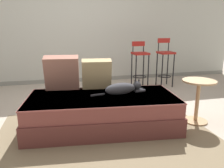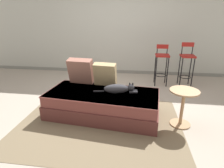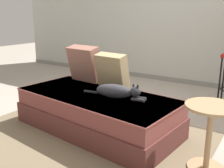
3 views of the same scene
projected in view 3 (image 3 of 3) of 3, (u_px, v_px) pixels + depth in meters
The scene contains 9 objects.
ground_plane at pixel (115, 118), 3.41m from camera, with size 16.00×16.00×0.00m, color #A89E8E.
wall_back_panel at pixel (180, 14), 4.89m from camera, with size 8.00×0.10×2.60m, color #B7BCB2.
wall_baseboard_trim at pixel (174, 80), 5.18m from camera, with size 8.00×0.02×0.09m, color gray.
area_rug at pixel (80, 138), 2.85m from camera, with size 2.59×1.98×0.01m, color #75664C.
couch at pixel (96, 112), 3.03m from camera, with size 1.97×1.08×0.43m.
throw_pillow_corner at pixel (85, 64), 3.49m from camera, with size 0.48×0.30×0.48m.
throw_pillow_middle at pixel (112, 70), 3.21m from camera, with size 0.42×0.26×0.42m.
cat at pixel (117, 91), 2.83m from camera, with size 0.75×0.24×0.19m.
side_table at pixel (210, 128), 2.20m from camera, with size 0.44×0.44×0.59m.
Camera 3 is at (1.70, -2.68, 1.32)m, focal length 42.00 mm.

